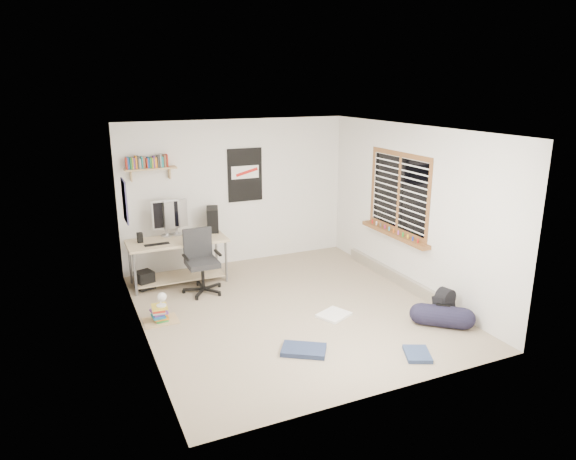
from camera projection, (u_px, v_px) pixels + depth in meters
name	position (u px, v px, depth m)	size (l,w,h in m)	color
floor	(291.00, 309.00, 7.25)	(4.00, 4.50, 0.01)	gray
ceiling	(291.00, 129.00, 6.56)	(4.00, 4.50, 0.01)	white
back_wall	(237.00, 193.00, 8.88)	(4.00, 0.01, 2.50)	silver
left_wall	(138.00, 242.00, 6.11)	(0.01, 4.50, 2.50)	silver
right_wall	(412.00, 209.00, 7.69)	(0.01, 4.50, 2.50)	silver
desk	(178.00, 261.00, 8.12)	(1.53, 0.67, 0.70)	#D0B290
monitor_left	(166.00, 223.00, 8.17)	(0.43, 0.11, 0.47)	#B2B3B8
monitor_right	(176.00, 222.00, 8.23)	(0.41, 0.10, 0.45)	#9E9EA3
pc_tower	(213.00, 220.00, 8.48)	(0.18, 0.39, 0.41)	black
keyboard	(157.00, 245.00, 7.79)	(0.38, 0.13, 0.02)	black
speaker_left	(140.00, 238.00, 7.88)	(0.08, 0.08, 0.17)	black
speaker_right	(194.00, 236.00, 7.96)	(0.09, 0.09, 0.18)	black
office_chair	(202.00, 262.00, 7.70)	(0.64, 0.64, 0.97)	#232426
wall_shelf	(151.00, 169.00, 8.06)	(0.80, 0.22, 0.24)	tan
poster_back_wall	(245.00, 175.00, 8.83)	(0.62, 0.03, 0.92)	black
poster_left_wall	(125.00, 201.00, 7.10)	(0.02, 0.42, 0.60)	navy
window	(398.00, 193.00, 7.88)	(0.10, 1.50, 1.26)	brown
baseboard_heater	(393.00, 276.00, 8.25)	(0.08, 2.50, 0.18)	#B7B2A8
backpack	(444.00, 308.00, 6.80)	(0.27, 0.22, 0.36)	black
duffel_bag	(442.00, 316.00, 6.69)	(0.29, 0.29, 0.56)	black
tshirt	(334.00, 315.00, 7.01)	(0.41, 0.34, 0.04)	white
jeans_a	(304.00, 350.00, 6.07)	(0.52, 0.33, 0.06)	#212D4C
jeans_b	(417.00, 354.00, 5.99)	(0.37, 0.28, 0.05)	navy
book_stack	(160.00, 311.00, 6.83)	(0.44, 0.36, 0.30)	brown
desk_lamp	(161.00, 295.00, 6.76)	(0.13, 0.22, 0.22)	white
subwoofer	(145.00, 280.00, 7.94)	(0.25, 0.25, 0.27)	black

